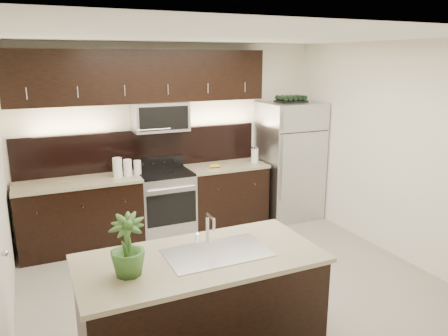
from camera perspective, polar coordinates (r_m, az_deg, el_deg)
name	(u,v)px	position (r m, az deg, el deg)	size (l,w,h in m)	color
ground	(231,283)	(5.15, 0.95, -14.75)	(4.50, 4.50, 0.00)	gray
room_walls	(224,137)	(4.50, -0.04, 4.02)	(4.52, 4.02, 2.71)	silver
counter_run	(151,205)	(6.28, -9.49, -4.79)	(3.51, 0.65, 0.94)	black
upper_fixtures	(145,85)	(6.10, -10.26, 10.66)	(3.49, 0.40, 1.66)	black
island	(201,308)	(3.81, -3.02, -17.83)	(1.96, 0.96, 0.94)	black
sink_faucet	(217,251)	(3.63, -0.94, -10.76)	(0.84, 0.50, 0.28)	silver
refrigerator	(289,160)	(6.98, 8.46, 0.98)	(0.88, 0.80, 1.83)	#B2B2B7
wine_rack	(291,99)	(6.83, 8.75, 8.89)	(0.45, 0.28, 0.11)	black
plant	(127,246)	(3.28, -12.53, -9.86)	(0.26, 0.26, 0.46)	#315923
canisters	(125,168)	(6.02, -12.79, 0.05)	(0.39, 0.18, 0.27)	silver
french_press	(255,155)	(6.65, 4.04, 1.73)	(0.11, 0.11, 0.32)	silver
bananas	(211,166)	(6.34, -1.65, 0.26)	(0.16, 0.13, 0.05)	gold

